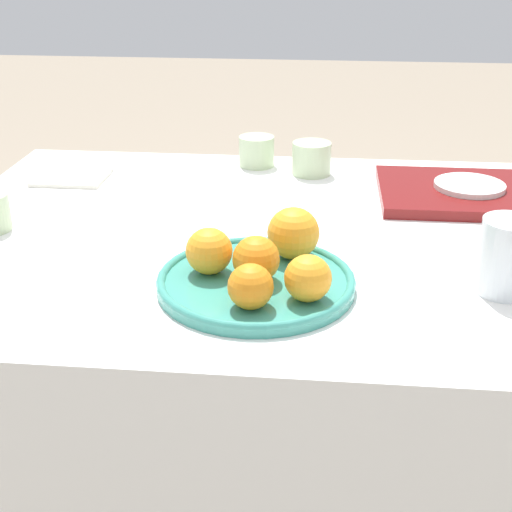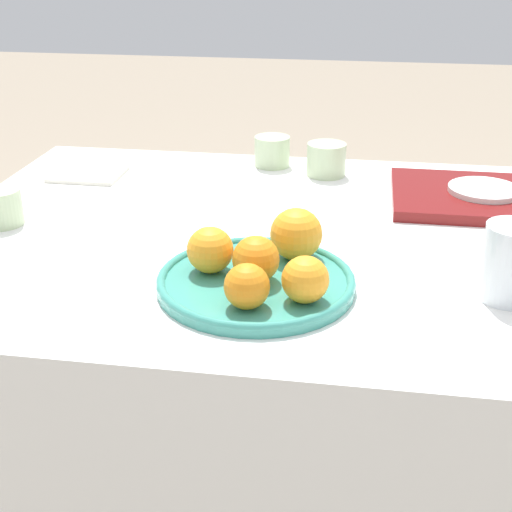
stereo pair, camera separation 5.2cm
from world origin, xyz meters
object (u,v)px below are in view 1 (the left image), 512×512
(orange_4, at_px, (293,233))
(orange_0, at_px, (209,251))
(orange_3, at_px, (308,278))
(water_glass, at_px, (507,256))
(serving_tray, at_px, (469,193))
(orange_2, at_px, (251,287))
(cup_3, at_px, (257,151))
(fruit_platter, at_px, (256,281))
(side_plate, at_px, (470,186))
(orange_1, at_px, (256,259))
(napkin, at_px, (71,177))
(cup_1, at_px, (312,158))

(orange_4, bearing_deg, orange_0, -151.09)
(orange_3, distance_m, water_glass, 0.28)
(orange_0, distance_m, serving_tray, 0.59)
(orange_2, relative_size, cup_3, 0.80)
(orange_2, bearing_deg, fruit_platter, 90.75)
(orange_2, relative_size, side_plate, 0.46)
(water_glass, bearing_deg, cup_3, 126.28)
(orange_1, bearing_deg, napkin, 133.27)
(side_plate, bearing_deg, napkin, 177.52)
(cup_3, bearing_deg, side_plate, -21.30)
(orange_1, xyz_separation_m, orange_3, (0.07, -0.05, -0.00))
(orange_4, height_order, cup_3, orange_4)
(serving_tray, bearing_deg, napkin, 177.52)
(orange_2, height_order, cup_3, orange_2)
(fruit_platter, relative_size, cup_3, 3.74)
(orange_2, bearing_deg, orange_1, 90.30)
(fruit_platter, relative_size, orange_3, 4.44)
(orange_0, height_order, side_plate, orange_0)
(orange_2, height_order, napkin, orange_2)
(napkin, bearing_deg, orange_1, -46.73)
(orange_2, xyz_separation_m, water_glass, (0.35, 0.11, 0.01))
(orange_1, bearing_deg, orange_2, -89.70)
(side_plate, height_order, cup_3, cup_3)
(side_plate, relative_size, cup_1, 1.65)
(orange_0, distance_m, orange_4, 0.13)
(cup_1, relative_size, cup_3, 1.06)
(fruit_platter, xyz_separation_m, serving_tray, (0.36, 0.41, -0.00))
(orange_1, distance_m, orange_4, 0.10)
(fruit_platter, xyz_separation_m, napkin, (-0.42, 0.44, -0.01))
(cup_1, bearing_deg, orange_4, -91.96)
(side_plate, relative_size, napkin, 0.94)
(orange_2, distance_m, cup_1, 0.61)
(fruit_platter, bearing_deg, cup_3, 95.52)
(orange_4, xyz_separation_m, water_glass, (0.30, -0.05, 0.00))
(orange_1, relative_size, side_plate, 0.50)
(napkin, bearing_deg, orange_4, -37.80)
(cup_3, bearing_deg, orange_0, -91.36)
(fruit_platter, height_order, orange_0, orange_0)
(orange_2, distance_m, water_glass, 0.36)
(cup_3, bearing_deg, orange_2, -85.08)
(orange_4, bearing_deg, orange_2, -106.16)
(orange_0, xyz_separation_m, orange_3, (0.14, -0.07, -0.00))
(orange_4, relative_size, side_plate, 0.59)
(side_plate, bearing_deg, orange_2, -126.40)
(cup_1, distance_m, cup_3, 0.13)
(serving_tray, bearing_deg, water_glass, -92.58)
(orange_0, relative_size, cup_3, 0.89)
(water_glass, xyz_separation_m, cup_1, (-0.28, 0.50, -0.02))
(orange_4, bearing_deg, orange_3, -78.88)
(orange_1, height_order, serving_tray, orange_1)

